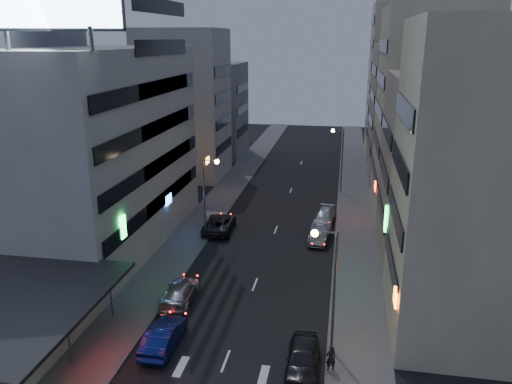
% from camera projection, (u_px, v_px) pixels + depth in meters
% --- Properties ---
extents(sidewalk_left, '(4.00, 120.00, 0.12)m').
position_uv_depth(sidewalk_left, '(210.00, 212.00, 56.08)').
color(sidewalk_left, '#4C4C4F').
rests_on(sidewalk_left, ground).
extents(sidewalk_right, '(4.00, 120.00, 0.12)m').
position_uv_depth(sidewalk_right, '(355.00, 221.00, 53.39)').
color(sidewalk_right, '#4C4C4F').
rests_on(sidewalk_right, ground).
extents(white_building, '(14.00, 24.00, 18.00)m').
position_uv_depth(white_building, '(84.00, 150.00, 45.54)').
color(white_building, '#B5B5B0').
rests_on(white_building, ground).
extents(grey_tower, '(10.00, 14.00, 34.00)m').
position_uv_depth(grey_tower, '(4.00, 57.00, 47.51)').
color(grey_tower, gray).
rests_on(grey_tower, ground).
extents(shophouse_near, '(10.00, 11.00, 20.00)m').
position_uv_depth(shophouse_near, '(482.00, 186.00, 30.93)').
color(shophouse_near, beige).
rests_on(shophouse_near, ground).
extents(shophouse_mid, '(11.00, 12.00, 16.00)m').
position_uv_depth(shophouse_mid, '(451.00, 171.00, 42.25)').
color(shophouse_mid, tan).
rests_on(shophouse_mid, ground).
extents(shophouse_far, '(10.00, 14.00, 22.00)m').
position_uv_depth(shophouse_far, '(426.00, 113.00, 53.67)').
color(shophouse_far, beige).
rests_on(shophouse_far, ground).
extents(far_left_a, '(11.00, 10.00, 20.00)m').
position_uv_depth(far_left_a, '(184.00, 105.00, 68.50)').
color(far_left_a, '#B5B5B0').
rests_on(far_left_a, ground).
extents(far_left_b, '(12.00, 10.00, 15.00)m').
position_uv_depth(far_left_b, '(207.00, 110.00, 81.55)').
color(far_left_b, gray).
rests_on(far_left_b, ground).
extents(far_right_a, '(11.00, 12.00, 18.00)m').
position_uv_depth(far_right_a, '(413.00, 112.00, 68.28)').
color(far_right_a, tan).
rests_on(far_right_a, ground).
extents(far_right_b, '(12.00, 12.00, 24.00)m').
position_uv_depth(far_right_b, '(407.00, 82.00, 80.47)').
color(far_right_b, beige).
rests_on(far_right_b, ground).
extents(street_lamp_right_near, '(1.60, 0.44, 8.02)m').
position_uv_depth(street_lamp_right_near, '(329.00, 274.00, 29.60)').
color(street_lamp_right_near, '#595B60').
rests_on(street_lamp_right_near, sidewalk_right).
extents(street_lamp_left, '(1.60, 0.44, 8.02)m').
position_uv_depth(street_lamp_left, '(208.00, 188.00, 46.63)').
color(street_lamp_left, '#595B60').
rests_on(street_lamp_left, sidewalk_left).
extents(street_lamp_right_far, '(1.60, 0.44, 8.02)m').
position_uv_depth(street_lamp_right_far, '(339.00, 151.00, 61.57)').
color(street_lamp_right_far, '#595B60').
rests_on(street_lamp_right_far, sidewalk_right).
extents(parked_car_right_near, '(1.98, 4.78, 1.62)m').
position_uv_depth(parked_car_right_near, '(303.00, 358.00, 29.29)').
color(parked_car_right_near, '#232227').
rests_on(parked_car_right_near, ground).
extents(parked_car_right_mid, '(2.09, 4.90, 1.57)m').
position_uv_depth(parked_car_right_mid, '(320.00, 233.00, 47.96)').
color(parked_car_right_mid, gray).
rests_on(parked_car_right_mid, ground).
extents(parked_car_left, '(2.98, 6.01, 1.64)m').
position_uv_depth(parked_car_left, '(219.00, 223.00, 50.44)').
color(parked_car_left, '#28272D').
rests_on(parked_car_left, ground).
extents(parked_car_right_far, '(2.29, 4.82, 1.36)m').
position_uv_depth(parked_car_right_far, '(325.00, 216.00, 52.95)').
color(parked_car_right_far, '#A4A7AC').
rests_on(parked_car_right_far, ground).
extents(road_car_blue, '(1.72, 4.85, 1.59)m').
position_uv_depth(road_car_blue, '(164.00, 336.00, 31.42)').
color(road_car_blue, navy).
rests_on(road_car_blue, ground).
extents(road_car_silver, '(2.43, 5.41, 1.54)m').
position_uv_depth(road_car_silver, '(180.00, 292.00, 36.90)').
color(road_car_silver, '#ACAEB5').
rests_on(road_car_silver, ground).
extents(person, '(0.69, 0.56, 1.65)m').
position_uv_depth(person, '(331.00, 358.00, 29.02)').
color(person, black).
rests_on(person, sidewalk_right).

